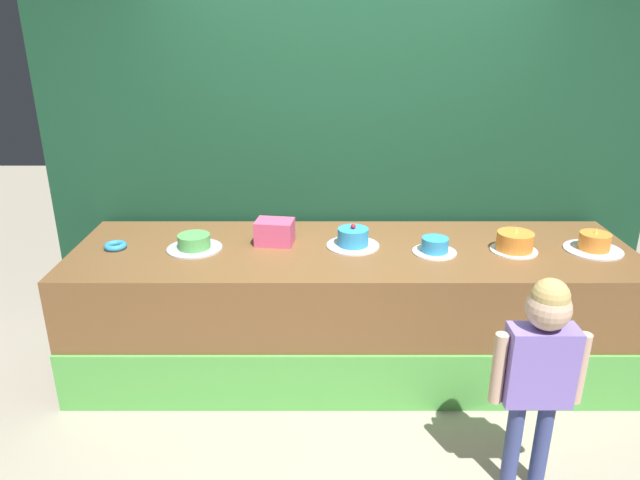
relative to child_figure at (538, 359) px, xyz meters
The scene contains 11 objects.
ground_plane 1.22m from the child_figure, 143.19° to the left, with size 12.00×12.00×0.00m, color #ADA38E.
stage_platform 1.38m from the child_figure, 125.87° to the left, with size 3.47×1.03×0.82m.
curtain_backdrop 2.07m from the child_figure, 114.89° to the left, with size 4.19×0.08×3.18m, color #19472D.
child_figure is the anchor object (origin of this frame).
pink_box 1.75m from the child_figure, 137.38° to the left, with size 0.23×0.17×0.15m, color #E05180.
donut 2.52m from the child_figure, 154.30° to the left, with size 0.14×0.14×0.04m, color #3399D8.
cake_far_left 2.08m from the child_figure, 148.58° to the left, with size 0.34×0.34×0.09m.
cake_left 1.39m from the child_figure, 124.96° to the left, with size 0.33×0.33×0.15m.
cake_center 1.07m from the child_figure, 106.29° to the left, with size 0.27×0.27×0.10m.
cake_right 1.08m from the child_figure, 79.57° to the left, with size 0.28×0.28×0.16m.
cake_far_right 1.27m from the child_figure, 57.09° to the left, with size 0.35×0.35×0.15m.
Camera 1 is at (-0.21, -2.84, 2.16)m, focal length 32.59 mm.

